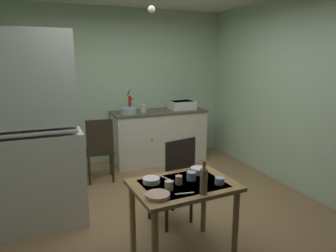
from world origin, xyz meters
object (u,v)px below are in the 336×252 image
at_px(hand_pump, 130,102).
at_px(glass_bottle, 204,181).
at_px(sink_basin, 182,105).
at_px(chair_far_side, 174,180).
at_px(mixing_bowl_counter, 128,111).
at_px(chair_by_counter, 100,149).
at_px(serving_bowl_wide, 158,195).
at_px(dining_table, 183,196).
at_px(mug_tall, 220,181).
at_px(hutch_cabinet, 29,140).

distance_m(hand_pump, glass_bottle, 2.97).
xyz_separation_m(sink_basin, chair_far_side, (-1.06, -2.10, -0.47)).
bearing_deg(mixing_bowl_counter, chair_by_counter, -138.23).
bearing_deg(serving_bowl_wide, dining_table, 29.84).
bearing_deg(dining_table, glass_bottle, -76.35).
relative_size(mixing_bowl_counter, dining_table, 0.29).
bearing_deg(glass_bottle, mug_tall, 27.88).
bearing_deg(chair_far_side, mug_tall, -78.47).
height_order(sink_basin, glass_bottle, sink_basin).
xyz_separation_m(chair_by_counter, mug_tall, (0.67, -2.21, 0.24)).
bearing_deg(hand_pump, mug_tall, -89.34).
relative_size(chair_far_side, serving_bowl_wide, 5.04).
bearing_deg(serving_bowl_wide, hand_pump, 78.78).
xyz_separation_m(mixing_bowl_counter, chair_far_side, (-0.05, -2.05, -0.44)).
distance_m(sink_basin, mixing_bowl_counter, 1.01).
bearing_deg(sink_basin, serving_bowl_wide, -118.37).
bearing_deg(mug_tall, glass_bottle, -152.12).
relative_size(serving_bowl_wide, glass_bottle, 0.70).
height_order(mixing_bowl_counter, chair_far_side, mixing_bowl_counter).
height_order(hutch_cabinet, mixing_bowl_counter, hutch_cabinet).
bearing_deg(chair_far_side, chair_by_counter, 109.33).
relative_size(chair_by_counter, serving_bowl_wide, 4.88).
distance_m(hand_pump, mixing_bowl_counter, 0.16).
xyz_separation_m(mug_tall, glass_bottle, (-0.23, -0.12, 0.09)).
bearing_deg(serving_bowl_wide, chair_far_side, 57.64).
relative_size(hand_pump, glass_bottle, 1.38).
bearing_deg(glass_bottle, dining_table, 103.65).
bearing_deg(mug_tall, serving_bowl_wide, -175.97).
xyz_separation_m(dining_table, chair_far_side, (0.15, 0.55, -0.09)).
bearing_deg(mug_tall, mixing_bowl_counter, 91.84).
relative_size(hutch_cabinet, chair_far_side, 2.10).
height_order(chair_by_counter, mug_tall, chair_by_counter).
bearing_deg(mixing_bowl_counter, hand_pump, 59.70).
relative_size(sink_basin, dining_table, 0.47).
height_order(serving_bowl_wide, mug_tall, mug_tall).
bearing_deg(chair_by_counter, hutch_cabinet, -131.37).
bearing_deg(sink_basin, mug_tall, -108.36).
xyz_separation_m(chair_far_side, mug_tall, (0.14, -0.69, 0.24)).
xyz_separation_m(mixing_bowl_counter, dining_table, (-0.20, -2.60, -0.36)).
height_order(mixing_bowl_counter, chair_by_counter, mixing_bowl_counter).
distance_m(chair_far_side, serving_bowl_wide, 0.89).
bearing_deg(hutch_cabinet, hand_pump, 46.76).
distance_m(mug_tall, glass_bottle, 0.27).
relative_size(hand_pump, chair_far_side, 0.39).
distance_m(hand_pump, chair_far_side, 2.22).
xyz_separation_m(chair_far_side, glass_bottle, (-0.09, -0.81, 0.32)).
relative_size(chair_by_counter, mug_tall, 11.36).
relative_size(chair_by_counter, glass_bottle, 3.42).
height_order(hand_pump, glass_bottle, hand_pump).
distance_m(hutch_cabinet, chair_by_counter, 1.42).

